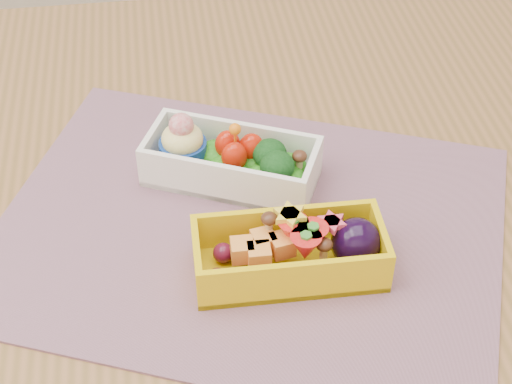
{
  "coord_description": "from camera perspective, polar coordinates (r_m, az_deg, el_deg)",
  "views": [
    {
      "loc": [
        -0.02,
        -0.56,
        1.26
      ],
      "look_at": [
        0.06,
        -0.03,
        0.79
      ],
      "focal_mm": 56.71,
      "sensor_mm": 36.0,
      "label": 1
    }
  ],
  "objects": [
    {
      "name": "table",
      "position": [
        0.82,
        -4.23,
        -5.97
      ],
      "size": [
        1.2,
        0.8,
        0.75
      ],
      "color": "brown",
      "rests_on": "ground"
    },
    {
      "name": "placemat",
      "position": [
        0.73,
        -0.53,
        -2.59
      ],
      "size": [
        0.54,
        0.49,
        0.0
      ],
      "primitive_type": "cube",
      "rotation": [
        0.0,
        0.0,
        -0.39
      ],
      "color": "gray",
      "rests_on": "table"
    },
    {
      "name": "bento_yellow",
      "position": [
        0.67,
        2.69,
        -4.21
      ],
      "size": [
        0.16,
        0.07,
        0.05
      ],
      "rotation": [
        0.0,
        0.0,
        -0.01
      ],
      "color": "yellow",
      "rests_on": "placemat"
    },
    {
      "name": "bento_white",
      "position": [
        0.76,
        -1.82,
        2.24
      ],
      "size": [
        0.18,
        0.13,
        0.07
      ],
      "rotation": [
        0.0,
        0.0,
        -0.43
      ],
      "color": "white",
      "rests_on": "placemat"
    }
  ]
}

